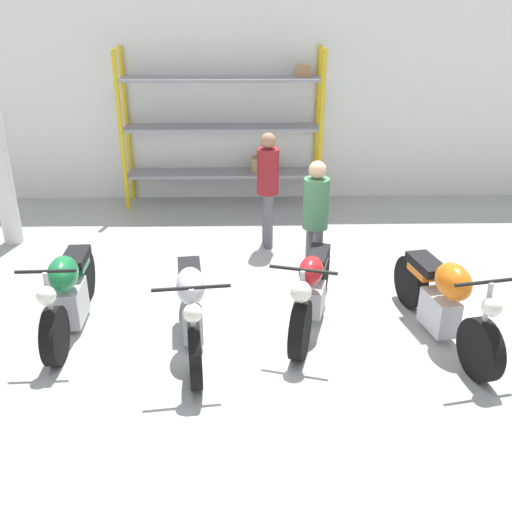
% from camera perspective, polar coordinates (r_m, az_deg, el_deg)
% --- Properties ---
extents(ground_plane, '(30.00, 30.00, 0.00)m').
position_cam_1_polar(ground_plane, '(6.61, 0.07, -6.97)').
color(ground_plane, '#9EA3A0').
extents(back_wall, '(30.00, 0.08, 3.60)m').
position_cam_1_polar(back_wall, '(10.40, -0.51, 15.45)').
color(back_wall, white).
rests_on(back_wall, ground_plane).
extents(shelving_rack, '(3.46, 0.63, 2.69)m').
position_cam_1_polar(shelving_rack, '(10.14, -2.89, 12.49)').
color(shelving_rack, gold).
rests_on(shelving_rack, ground_plane).
extents(motorcycle_green, '(0.59, 1.99, 1.03)m').
position_cam_1_polar(motorcycle_green, '(6.71, -18.20, -3.42)').
color(motorcycle_green, black).
rests_on(motorcycle_green, ground_plane).
extents(motorcycle_silver, '(0.72, 2.14, 1.05)m').
position_cam_1_polar(motorcycle_silver, '(6.11, -6.47, -4.87)').
color(motorcycle_silver, black).
rests_on(motorcycle_silver, ground_plane).
extents(motorcycle_red, '(0.85, 1.97, 1.00)m').
position_cam_1_polar(motorcycle_red, '(6.48, 5.57, -3.39)').
color(motorcycle_red, black).
rests_on(motorcycle_red, ground_plane).
extents(motorcycle_orange, '(0.76, 2.11, 1.05)m').
position_cam_1_polar(motorcycle_orange, '(6.50, 18.28, -4.20)').
color(motorcycle_orange, black).
rests_on(motorcycle_orange, ground_plane).
extents(person_browsing, '(0.41, 0.41, 1.66)m').
position_cam_1_polar(person_browsing, '(7.15, 5.97, 4.13)').
color(person_browsing, '#595960').
rests_on(person_browsing, ground_plane).
extents(person_near_rack, '(0.36, 0.36, 1.71)m').
position_cam_1_polar(person_near_rack, '(8.32, 1.20, 7.48)').
color(person_near_rack, '#595960').
rests_on(person_near_rack, ground_plane).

